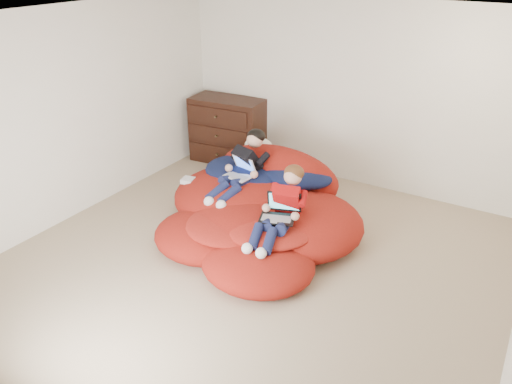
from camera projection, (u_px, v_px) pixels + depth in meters
name	position (u px, v px, depth m)	size (l,w,h in m)	color
room_shell	(255.00, 245.00, 5.28)	(5.10, 5.10, 2.77)	tan
dresser	(228.00, 130.00, 7.69)	(1.16, 0.68, 1.00)	black
beanbag_pile	(259.00, 211.00, 5.90)	(2.50, 2.43, 0.86)	#9F1B12
cream_pillow	(259.00, 147.00, 6.72)	(0.43, 0.27, 0.27)	silver
older_boy	(244.00, 165.00, 6.05)	(0.39, 1.07, 0.68)	black
younger_boy	(282.00, 205.00, 5.24)	(0.36, 0.98, 0.67)	#AC0F0F
laptop_white	(241.00, 171.00, 6.02)	(0.34, 0.35, 0.22)	silver
laptop_black	(280.00, 211.00, 5.23)	(0.43, 0.43, 0.26)	black
power_adapter	(188.00, 180.00, 6.25)	(0.15, 0.15, 0.06)	silver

